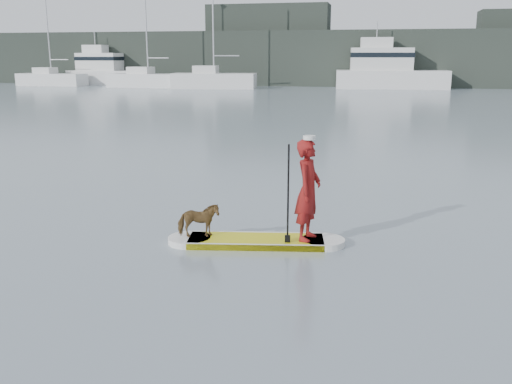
% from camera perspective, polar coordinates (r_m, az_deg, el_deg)
% --- Properties ---
extents(ground, '(140.00, 140.00, 0.00)m').
position_cam_1_polar(ground, '(14.10, -3.15, -0.55)').
color(ground, gray).
rests_on(ground, ground).
extents(paddleboard, '(3.26, 1.23, 0.12)m').
position_cam_1_polar(paddleboard, '(10.65, 0.00, -4.92)').
color(paddleboard, '#CDC813').
rests_on(paddleboard, ground).
extents(paddler, '(0.54, 0.74, 1.85)m').
position_cam_1_polar(paddler, '(10.38, 5.23, 0.18)').
color(paddler, maroon).
rests_on(paddler, paddleboard).
extents(white_cap, '(0.22, 0.22, 0.07)m').
position_cam_1_polar(white_cap, '(10.20, 5.35, 5.44)').
color(white_cap, silver).
rests_on(white_cap, paddler).
extents(dog, '(0.84, 0.60, 0.65)m').
position_cam_1_polar(dog, '(10.64, -5.78, -2.85)').
color(dog, '#53331C').
rests_on(dog, paddleboard).
extents(paddle, '(0.10, 0.30, 2.00)m').
position_cam_1_polar(paddle, '(10.20, 3.21, -1.45)').
color(paddle, black).
rests_on(paddle, ground).
extents(sailboat_a, '(7.98, 2.91, 11.41)m').
position_cam_1_polar(sailboat_a, '(69.73, -19.79, 10.64)').
color(sailboat_a, silver).
rests_on(sailboat_a, ground).
extents(sailboat_b, '(9.00, 3.36, 13.10)m').
position_cam_1_polar(sailboat_b, '(63.12, -10.77, 11.07)').
color(sailboat_b, silver).
rests_on(sailboat_b, ground).
extents(sailboat_c, '(8.84, 3.72, 12.35)m').
position_cam_1_polar(sailboat_c, '(60.35, -4.29, 11.16)').
color(sailboat_c, silver).
rests_on(sailboat_c, ground).
extents(motor_yacht_a, '(11.58, 4.56, 6.78)m').
position_cam_1_polar(motor_yacht_a, '(61.51, 12.96, 11.83)').
color(motor_yacht_a, silver).
rests_on(motor_yacht_a, ground).
extents(motor_yacht_b, '(9.15, 3.50, 5.95)m').
position_cam_1_polar(motor_yacht_b, '(69.81, -14.97, 11.70)').
color(motor_yacht_b, silver).
rests_on(motor_yacht_b, ground).
extents(shore_mass, '(90.00, 6.00, 6.00)m').
position_cam_1_polar(shore_mass, '(66.25, 9.77, 13.03)').
color(shore_mass, black).
rests_on(shore_mass, ground).
extents(shore_building_west, '(14.00, 4.00, 9.00)m').
position_cam_1_polar(shore_building_west, '(68.55, 1.23, 14.48)').
color(shore_building_west, black).
rests_on(shore_building_west, ground).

